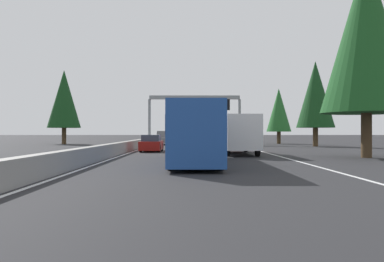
{
  "coord_description": "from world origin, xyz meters",
  "views": [
    {
      "loc": [
        -1.68,
        -5.24,
        1.71
      ],
      "look_at": [
        65.79,
        -5.6,
        1.89
      ],
      "focal_mm": 35.7,
      "sensor_mm": 36.0,
      "label": 1
    }
  ],
  "objects_px": {
    "pickup_distant_a": "(164,138)",
    "conifer_right_foreground": "(366,34)",
    "conifer_right_mid": "(279,110)",
    "bus_distant_b": "(195,132)",
    "conifer_right_near": "(315,95)",
    "sedan_far_right": "(204,136)",
    "minivan_near_center": "(193,138)",
    "box_truck_near_right": "(238,133)",
    "sedan_mid_center": "(222,141)",
    "sign_gantry_overhead": "(196,106)",
    "conifer_left_near": "(64,99)",
    "sedan_mid_right": "(152,144)"
  },
  "relations": [
    {
      "from": "box_truck_near_right",
      "to": "conifer_right_mid",
      "type": "relative_size",
      "value": 1.05
    },
    {
      "from": "box_truck_near_right",
      "to": "sedan_mid_center",
      "type": "xyz_separation_m",
      "value": [
        13.26,
        0.12,
        -0.93
      ]
    },
    {
      "from": "sign_gantry_overhead",
      "to": "minivan_near_center",
      "type": "xyz_separation_m",
      "value": [
        0.78,
        0.44,
        -4.37
      ]
    },
    {
      "from": "sedan_mid_center",
      "to": "conifer_right_near",
      "type": "height_order",
      "value": "conifer_right_near"
    },
    {
      "from": "sedan_mid_center",
      "to": "sedan_far_right",
      "type": "bearing_deg",
      "value": -0.21
    },
    {
      "from": "sedan_far_right",
      "to": "sedan_mid_right",
      "type": "xyz_separation_m",
      "value": [
        -72.44,
        7.23,
        0.0
      ]
    },
    {
      "from": "bus_distant_b",
      "to": "conifer_right_mid",
      "type": "distance_m",
      "value": 36.72
    },
    {
      "from": "conifer_right_foreground",
      "to": "pickup_distant_a",
      "type": "bearing_deg",
      "value": 29.7
    },
    {
      "from": "box_truck_near_right",
      "to": "sedan_mid_center",
      "type": "bearing_deg",
      "value": 0.52
    },
    {
      "from": "pickup_distant_a",
      "to": "conifer_right_near",
      "type": "distance_m",
      "value": 20.46
    },
    {
      "from": "sedan_mid_right",
      "to": "conifer_right_mid",
      "type": "distance_m",
      "value": 27.54
    },
    {
      "from": "sedan_mid_right",
      "to": "conifer_right_foreground",
      "type": "xyz_separation_m",
      "value": [
        -8.29,
        -15.18,
        7.57
      ]
    },
    {
      "from": "sign_gantry_overhead",
      "to": "conifer_right_foreground",
      "type": "bearing_deg",
      "value": -157.59
    },
    {
      "from": "bus_distant_b",
      "to": "box_truck_near_right",
      "type": "relative_size",
      "value": 1.35
    },
    {
      "from": "sign_gantry_overhead",
      "to": "sedan_mid_right",
      "type": "xyz_separation_m",
      "value": [
        -18.35,
        4.19,
        -4.64
      ]
    },
    {
      "from": "sedan_far_right",
      "to": "conifer_left_near",
      "type": "bearing_deg",
      "value": 157.33
    },
    {
      "from": "sedan_mid_center",
      "to": "conifer_left_near",
      "type": "distance_m",
      "value": 24.92
    },
    {
      "from": "conifer_right_foreground",
      "to": "conifer_right_near",
      "type": "relative_size",
      "value": 1.33
    },
    {
      "from": "sedan_far_right",
      "to": "conifer_right_foreground",
      "type": "relative_size",
      "value": 0.32
    },
    {
      "from": "sedan_far_right",
      "to": "sedan_mid_center",
      "type": "xyz_separation_m",
      "value": [
        -63.25,
        0.24,
        0.0
      ]
    },
    {
      "from": "sedan_far_right",
      "to": "minivan_near_center",
      "type": "bearing_deg",
      "value": 176.26
    },
    {
      "from": "conifer_right_near",
      "to": "conifer_right_mid",
      "type": "xyz_separation_m",
      "value": [
        9.99,
        2.05,
        -1.29
      ]
    },
    {
      "from": "pickup_distant_a",
      "to": "conifer_right_foreground",
      "type": "relative_size",
      "value": 0.41
    },
    {
      "from": "bus_distant_b",
      "to": "sedan_far_right",
      "type": "height_order",
      "value": "bus_distant_b"
    },
    {
      "from": "sedan_far_right",
      "to": "pickup_distant_a",
      "type": "bearing_deg",
      "value": 172.17
    },
    {
      "from": "conifer_right_mid",
      "to": "minivan_near_center",
      "type": "bearing_deg",
      "value": 101.84
    },
    {
      "from": "bus_distant_b",
      "to": "pickup_distant_a",
      "type": "bearing_deg",
      "value": 6.98
    },
    {
      "from": "conifer_right_foreground",
      "to": "conifer_right_near",
      "type": "xyz_separation_m",
      "value": [
        20.06,
        -3.21,
        -2.06
      ]
    },
    {
      "from": "sedan_mid_right",
      "to": "sedan_mid_center",
      "type": "height_order",
      "value": "same"
    },
    {
      "from": "box_truck_near_right",
      "to": "conifer_left_near",
      "type": "distance_m",
      "value": 33.04
    },
    {
      "from": "sedan_far_right",
      "to": "sign_gantry_overhead",
      "type": "bearing_deg",
      "value": 176.78
    },
    {
      "from": "minivan_near_center",
      "to": "conifer_right_mid",
      "type": "xyz_separation_m",
      "value": [
        2.64,
        -12.59,
        3.95
      ]
    },
    {
      "from": "bus_distant_b",
      "to": "conifer_right_mid",
      "type": "bearing_deg",
      "value": -20.3
    },
    {
      "from": "conifer_right_near",
      "to": "conifer_left_near",
      "type": "bearing_deg",
      "value": 75.18
    },
    {
      "from": "conifer_left_near",
      "to": "conifer_right_near",
      "type": "bearing_deg",
      "value": -104.82
    },
    {
      "from": "conifer_right_near",
      "to": "box_truck_near_right",
      "type": "bearing_deg",
      "value": 144.59
    },
    {
      "from": "bus_distant_b",
      "to": "conifer_right_near",
      "type": "distance_m",
      "value": 28.79
    },
    {
      "from": "bus_distant_b",
      "to": "conifer_left_near",
      "type": "relative_size",
      "value": 1.09
    },
    {
      "from": "box_truck_near_right",
      "to": "bus_distant_b",
      "type": "bearing_deg",
      "value": 157.73
    },
    {
      "from": "sedan_far_right",
      "to": "conifer_right_mid",
      "type": "height_order",
      "value": "conifer_right_mid"
    },
    {
      "from": "sign_gantry_overhead",
      "to": "box_truck_near_right",
      "type": "relative_size",
      "value": 1.49
    },
    {
      "from": "box_truck_near_right",
      "to": "conifer_right_mid",
      "type": "height_order",
      "value": "conifer_right_mid"
    },
    {
      "from": "minivan_near_center",
      "to": "conifer_right_mid",
      "type": "distance_m",
      "value": 13.45
    },
    {
      "from": "conifer_right_near",
      "to": "bus_distant_b",
      "type": "bearing_deg",
      "value": 148.78
    },
    {
      "from": "sign_gantry_overhead",
      "to": "pickup_distant_a",
      "type": "relative_size",
      "value": 2.26
    },
    {
      "from": "box_truck_near_right",
      "to": "conifer_left_near",
      "type": "xyz_separation_m",
      "value": [
        24.55,
        21.59,
        4.78
      ]
    },
    {
      "from": "sign_gantry_overhead",
      "to": "conifer_right_mid",
      "type": "height_order",
      "value": "conifer_right_mid"
    },
    {
      "from": "conifer_right_mid",
      "to": "conifer_right_foreground",
      "type": "bearing_deg",
      "value": 177.79
    },
    {
      "from": "minivan_near_center",
      "to": "conifer_right_near",
      "type": "height_order",
      "value": "conifer_right_near"
    },
    {
      "from": "pickup_distant_a",
      "to": "sedan_far_right",
      "type": "height_order",
      "value": "pickup_distant_a"
    }
  ]
}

